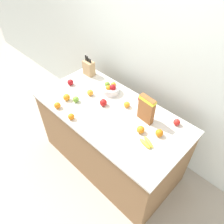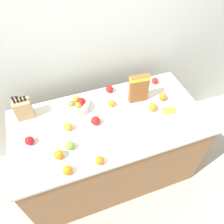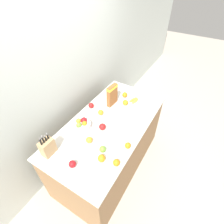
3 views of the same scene
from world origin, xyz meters
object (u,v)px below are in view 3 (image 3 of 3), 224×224
object	(u,v)px
orange_mid_left	(101,112)
knife_block	(48,147)
orange_back_center	(116,163)
apple_leftmost	(103,149)
orange_front_left	(128,145)
banana_bunch	(134,100)
apple_rear	(72,164)
orange_front_center	(101,158)
fruit_bowl	(82,125)
apple_rightmost	(91,105)
orange_mid_right	(125,95)
cereal_box	(112,94)
orange_front_right	(89,140)
orange_by_cereal	(125,103)
apple_middle	(102,127)
apple_front	(112,89)

from	to	relation	value
orange_mid_left	knife_block	bearing A→B (deg)	170.49
orange_mid_left	orange_back_center	bearing A→B (deg)	-134.40
apple_leftmost	orange_front_left	xyz separation A→B (m)	(0.19, -0.21, -0.00)
banana_bunch	apple_leftmost	distance (m)	0.97
banana_bunch	orange_back_center	bearing A→B (deg)	-164.08
knife_block	orange_front_left	size ratio (longest dim) A/B	4.32
apple_rear	orange_front_center	bearing A→B (deg)	-46.33
fruit_bowl	orange_mid_left	distance (m)	0.32
apple_rightmost	orange_mid_right	world-z (taller)	orange_mid_right
knife_block	orange_front_left	world-z (taller)	knife_block
fruit_bowl	orange_front_center	bearing A→B (deg)	-120.07
knife_block	cereal_box	bearing A→B (deg)	-7.95
apple_rightmost	orange_front_right	world-z (taller)	apple_rightmost
apple_rear	orange_mid_right	bearing A→B (deg)	4.11
apple_rightmost	apple_rear	distance (m)	0.92
orange_front_left	orange_by_cereal	bearing A→B (deg)	29.81
apple_middle	orange_mid_right	xyz separation A→B (m)	(0.72, 0.07, -0.00)
cereal_box	orange_by_cereal	world-z (taller)	cereal_box
apple_leftmost	orange_back_center	world-z (taller)	orange_back_center
orange_mid_right	orange_front_center	bearing A→B (deg)	-164.27
cereal_box	orange_front_center	xyz separation A→B (m)	(-0.86, -0.39, -0.13)
apple_rear	orange_front_right	distance (m)	0.34
apple_front	orange_mid_right	size ratio (longest dim) A/B	0.91
knife_block	banana_bunch	xyz separation A→B (m)	(1.28, -0.40, -0.08)
apple_front	orange_front_left	size ratio (longest dim) A/B	1.00
apple_rear	orange_mid_right	xyz separation A→B (m)	(1.30, 0.09, 0.00)
banana_bunch	orange_mid_left	distance (m)	0.56
apple_rear	knife_block	bearing A→B (deg)	90.96
orange_front_right	orange_mid_right	bearing A→B (deg)	3.22
orange_mid_left	orange_front_left	distance (m)	0.63
apple_rightmost	apple_middle	xyz separation A→B (m)	(-0.26, -0.36, 0.00)
apple_middle	orange_front_center	bearing A→B (deg)	-147.83
apple_leftmost	apple_rear	bearing A→B (deg)	152.45
banana_bunch	apple_leftmost	xyz separation A→B (m)	(-0.97, -0.08, 0.02)
banana_bunch	apple_middle	xyz separation A→B (m)	(-0.70, 0.10, 0.02)
orange_front_left	orange_front_center	bearing A→B (deg)	151.43
apple_rightmost	orange_front_right	size ratio (longest dim) A/B	1.02
apple_rear	orange_by_cereal	size ratio (longest dim) A/B	0.97
apple_rightmost	orange_back_center	distance (m)	0.96
apple_front	orange_front_center	bearing A→B (deg)	-153.81
apple_rear	orange_front_center	xyz separation A→B (m)	(0.21, -0.22, 0.00)
orange_front_right	orange_front_left	distance (m)	0.44
cereal_box	orange_mid_right	distance (m)	0.28
apple_front	orange_back_center	size ratio (longest dim) A/B	0.95
fruit_bowl	orange_back_center	xyz separation A→B (m)	(-0.23, -0.62, -0.02)
orange_front_left	apple_front	bearing A→B (deg)	40.16
apple_rear	apple_middle	size ratio (longest dim) A/B	0.92
apple_front	orange_front_left	distance (m)	1.11
fruit_bowl	apple_front	distance (m)	0.88
banana_bunch	apple_rightmost	xyz separation A→B (m)	(-0.44, 0.46, 0.02)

